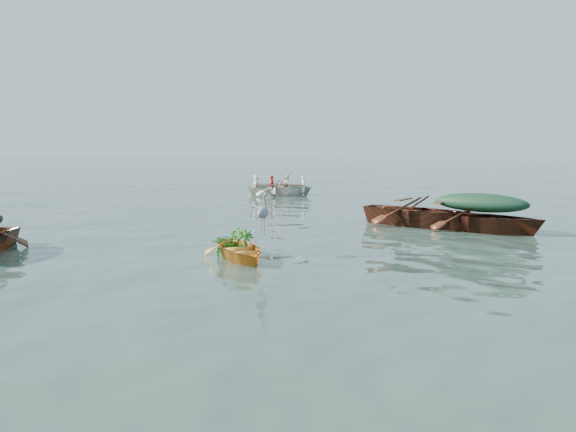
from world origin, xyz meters
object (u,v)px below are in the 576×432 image
object	(u,v)px
yellow_dinghy	(239,258)
open_wooden_boat	(422,227)
heron	(263,219)
rowed_boat	(280,196)
green_tarp_boat	(480,232)

from	to	relation	value
yellow_dinghy	open_wooden_boat	xyz separation A→B (m)	(2.89, 6.06, 0.00)
heron	rowed_boat	bearing A→B (deg)	67.72
yellow_dinghy	green_tarp_boat	size ratio (longest dim) A/B	0.59
green_tarp_boat	heron	bearing A→B (deg)	153.65
yellow_dinghy	rowed_boat	size ratio (longest dim) A/B	0.66
rowed_boat	heron	xyz separation A→B (m)	(5.03, -12.82, 0.82)
rowed_boat	yellow_dinghy	bearing A→B (deg)	-179.42
yellow_dinghy	open_wooden_boat	size ratio (longest dim) A/B	0.54
open_wooden_boat	heron	size ratio (longest dim) A/B	5.49
yellow_dinghy	heron	world-z (taller)	heron
green_tarp_boat	heron	distance (m)	6.79
green_tarp_boat	rowed_boat	distance (m)	11.87
open_wooden_boat	rowed_boat	size ratio (longest dim) A/B	1.21
yellow_dinghy	rowed_boat	world-z (taller)	rowed_boat
yellow_dinghy	heron	size ratio (longest dim) A/B	2.98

